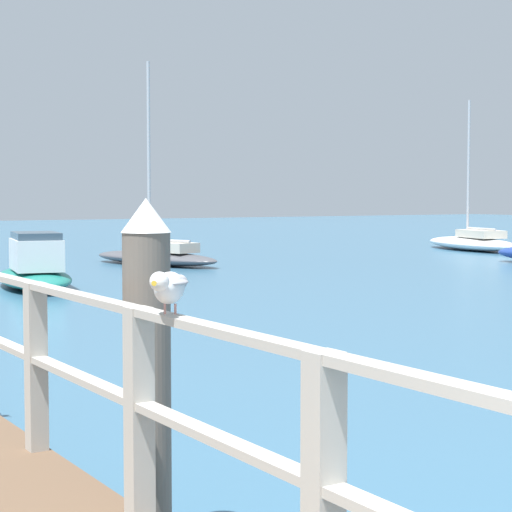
{
  "coord_description": "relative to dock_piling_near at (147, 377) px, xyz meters",
  "views": [
    {
      "loc": [
        -0.55,
        -0.31,
        2.13
      ],
      "look_at": [
        3.95,
        6.9,
        1.58
      ],
      "focal_mm": 65.79,
      "sensor_mm": 36.0,
      "label": 1
    }
  ],
  "objects": [
    {
      "name": "boat_3",
      "position": [
        4.77,
        16.13,
        -0.64
      ],
      "size": [
        2.49,
        4.8,
        1.3
      ],
      "rotation": [
        0.0,
        0.0,
        2.94
      ],
      "color": "#197266",
      "rests_on": "ground_plane"
    },
    {
      "name": "boat_4",
      "position": [
        10.36,
        21.19,
        -0.76
      ],
      "size": [
        2.85,
        5.47,
        6.26
      ],
      "rotation": [
        0.0,
        0.0,
        0.27
      ],
      "color": "#4C4C51",
      "rests_on": "ground_plane"
    },
    {
      "name": "boat_1",
      "position": [
        24.35,
        21.74,
        -0.74
      ],
      "size": [
        3.18,
        6.08,
        5.9
      ],
      "rotation": [
        0.0,
        0.0,
        -0.25
      ],
      "color": "white",
      "rests_on": "ground_plane"
    },
    {
      "name": "dock_piling_near",
      "position": [
        0.0,
        0.0,
        0.0
      ],
      "size": [
        0.29,
        0.29,
        2.12
      ],
      "color": "#6B6056",
      "rests_on": "ground_plane"
    },
    {
      "name": "seagull_foreground",
      "position": [
        -0.39,
        -1.06,
        0.64
      ],
      "size": [
        0.35,
        0.39,
        0.21
      ],
      "rotation": [
        0.0,
        0.0,
        2.42
      ],
      "color": "white",
      "rests_on": "pier_railing"
    }
  ]
}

